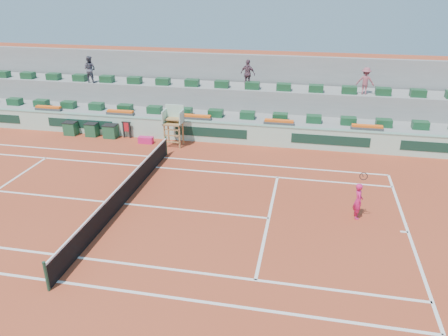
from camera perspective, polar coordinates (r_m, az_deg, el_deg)
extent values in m
plane|color=#9A361D|center=(19.82, -12.91, -4.58)|extent=(90.00, 90.00, 0.00)
cube|color=gray|center=(28.89, -4.59, 6.32)|extent=(36.00, 4.00, 1.20)
cube|color=gray|center=(30.18, -3.80, 8.48)|extent=(36.00, 2.40, 2.60)
cube|color=gray|center=(31.46, -3.08, 10.82)|extent=(36.00, 0.40, 4.40)
cube|color=#DB1C68|center=(26.69, -10.17, 3.62)|extent=(0.88, 0.39, 0.39)
imported|color=#4C4C58|center=(31.50, -17.13, 12.23)|extent=(0.93, 0.77, 1.76)
imported|color=#6B4755|center=(28.60, 3.14, 12.18)|extent=(1.15, 0.82, 1.80)
imported|color=#9A4D58|center=(28.29, 17.99, 10.77)|extent=(1.11, 0.72, 1.62)
cube|color=white|center=(18.74, 22.93, -7.74)|extent=(0.12, 10.97, 0.01)
cube|color=white|center=(15.80, -21.00, -13.67)|extent=(23.77, 0.12, 0.01)
cube|color=white|center=(24.42, -7.84, 1.36)|extent=(23.77, 0.12, 0.01)
cube|color=white|center=(16.73, -18.58, -11.02)|extent=(23.77, 0.12, 0.01)
cube|color=white|center=(23.23, -8.92, 0.10)|extent=(23.77, 0.12, 0.01)
cube|color=white|center=(18.31, 5.86, -6.54)|extent=(0.12, 8.23, 0.01)
cube|color=white|center=(19.82, -12.91, -4.56)|extent=(12.80, 0.12, 0.01)
cube|color=white|center=(18.71, 22.48, -7.71)|extent=(0.30, 0.12, 0.01)
cube|color=black|center=(19.61, -13.03, -3.39)|extent=(0.03, 11.87, 0.92)
cube|color=white|center=(19.40, -13.17, -2.09)|extent=(0.06, 11.87, 0.07)
cylinder|color=#1B412C|center=(15.20, -22.19, -12.98)|extent=(0.10, 0.10, 1.10)
cylinder|color=#1B412C|center=(24.61, -7.57, 2.93)|extent=(0.10, 0.10, 1.10)
cube|color=#ABD8BE|center=(26.89, -5.85, 4.93)|extent=(36.00, 0.30, 1.20)
cube|color=gray|center=(26.69, -5.91, 6.22)|extent=(36.00, 0.34, 0.06)
cube|color=#123326|center=(29.27, -18.27, 5.51)|extent=(4.40, 0.02, 0.56)
cube|color=#123326|center=(26.22, -1.76, 4.67)|extent=(4.40, 0.02, 0.56)
cube|color=#123326|center=(25.63, 13.70, 3.53)|extent=(4.40, 0.02, 0.56)
cube|color=#123326|center=(26.62, 26.67, 2.37)|extent=(4.40, 0.02, 0.56)
cube|color=olive|center=(25.70, -7.76, 4.12)|extent=(0.08, 0.08, 1.35)
cube|color=olive|center=(25.43, -5.83, 4.00)|extent=(0.08, 0.08, 1.35)
cube|color=olive|center=(26.32, -7.27, 4.62)|extent=(0.08, 0.08, 1.35)
cube|color=olive|center=(26.06, -5.39, 4.51)|extent=(0.08, 0.08, 1.35)
cube|color=olive|center=(25.65, -6.64, 5.83)|extent=(1.10, 0.90, 0.08)
cube|color=#ABD8BE|center=(25.84, -6.44, 7.16)|extent=(1.10, 0.08, 1.00)
cube|color=#ABD8BE|center=(25.70, -7.79, 6.65)|extent=(0.06, 0.90, 0.80)
cube|color=#ABD8BE|center=(25.39, -5.55, 6.54)|extent=(0.06, 0.90, 0.80)
cube|color=olive|center=(25.67, -6.60, 6.40)|extent=(0.80, 0.60, 0.08)
cube|color=olive|center=(25.67, -6.77, 3.38)|extent=(0.90, 0.08, 0.06)
cube|color=olive|center=(25.54, -6.81, 4.22)|extent=(0.90, 0.08, 0.06)
cube|color=olive|center=(25.42, -6.85, 4.97)|extent=(0.90, 0.08, 0.06)
cube|color=#184827|center=(33.21, -25.64, 7.84)|extent=(0.90, 0.60, 0.44)
cube|color=#184827|center=(32.07, -22.73, 7.83)|extent=(0.90, 0.60, 0.44)
cube|color=#184827|center=(31.01, -19.62, 7.81)|extent=(0.90, 0.60, 0.44)
cube|color=#184827|center=(30.05, -16.30, 7.75)|extent=(0.90, 0.60, 0.44)
cube|color=#184827|center=(29.19, -12.77, 7.67)|extent=(0.90, 0.60, 0.44)
cube|color=#184827|center=(28.45, -9.05, 7.54)|extent=(0.90, 0.60, 0.44)
cube|color=#184827|center=(27.83, -5.14, 7.38)|extent=(0.90, 0.60, 0.44)
cube|color=#184827|center=(27.34, -1.09, 7.18)|extent=(0.90, 0.60, 0.44)
cube|color=#184827|center=(27.00, 3.09, 6.93)|extent=(0.90, 0.60, 0.44)
cube|color=#184827|center=(26.80, 7.35, 6.64)|extent=(0.90, 0.60, 0.44)
cube|color=#184827|center=(26.75, 11.65, 6.31)|extent=(0.90, 0.60, 0.44)
cube|color=#184827|center=(26.84, 15.93, 5.95)|extent=(0.90, 0.60, 0.44)
cube|color=#184827|center=(27.09, 20.15, 5.55)|extent=(0.90, 0.60, 0.44)
cube|color=#184827|center=(27.48, 24.27, 5.14)|extent=(0.90, 0.60, 0.44)
cube|color=#184827|center=(35.60, -26.91, 10.88)|extent=(0.90, 0.60, 0.44)
cube|color=#184827|center=(34.41, -24.22, 10.99)|extent=(0.90, 0.60, 0.44)
cube|color=#184827|center=(33.31, -21.35, 11.08)|extent=(0.90, 0.60, 0.44)
cube|color=#184827|center=(32.29, -18.28, 11.15)|extent=(0.90, 0.60, 0.44)
cube|color=#184827|center=(31.37, -15.03, 11.18)|extent=(0.90, 0.60, 0.44)
cube|color=#184827|center=(30.55, -11.59, 11.18)|extent=(0.90, 0.60, 0.44)
cube|color=#184827|center=(29.84, -7.97, 11.14)|extent=(0.90, 0.60, 0.44)
cube|color=#184827|center=(29.25, -4.19, 11.05)|extent=(0.90, 0.60, 0.44)
cube|color=#184827|center=(28.79, -0.28, 10.91)|extent=(0.90, 0.60, 0.44)
cube|color=#184827|center=(28.46, 3.74, 10.71)|extent=(0.90, 0.60, 0.44)
cube|color=#184827|center=(28.27, 7.82, 10.45)|extent=(0.90, 0.60, 0.44)
cube|color=#184827|center=(28.22, 11.93, 10.14)|extent=(0.90, 0.60, 0.44)
cube|color=#184827|center=(28.31, 16.03, 9.78)|extent=(0.90, 0.60, 0.44)
cube|color=#184827|center=(28.55, 20.07, 9.38)|extent=(0.90, 0.60, 0.44)
cube|color=#184827|center=(28.91, 24.01, 8.94)|extent=(0.90, 0.60, 0.44)
cube|color=#454545|center=(30.92, -21.92, 7.15)|extent=(1.80, 0.36, 0.16)
cube|color=#FF5D15|center=(30.88, -21.96, 7.40)|extent=(1.70, 0.32, 0.12)
cube|color=#454545|center=(28.53, -13.38, 6.95)|extent=(1.80, 0.36, 0.16)
cube|color=#FF5D15|center=(28.49, -13.41, 7.22)|extent=(1.70, 0.32, 0.12)
cube|color=#454545|center=(26.87, -3.55, 6.52)|extent=(1.80, 0.36, 0.16)
cube|color=#FF5D15|center=(26.83, -3.56, 6.81)|extent=(1.70, 0.32, 0.12)
cube|color=#454545|center=(26.08, 7.19, 5.84)|extent=(1.80, 0.36, 0.16)
cube|color=#FF5D15|center=(26.03, 7.21, 6.14)|extent=(1.70, 0.32, 0.12)
cube|color=#454545|center=(26.23, 18.17, 4.94)|extent=(1.80, 0.36, 0.16)
cube|color=#FF5D15|center=(26.19, 18.21, 5.23)|extent=(1.70, 0.32, 0.12)
cube|color=#1A4F2F|center=(28.05, -14.58, 4.65)|extent=(0.79, 0.68, 0.80)
cube|color=black|center=(27.92, -14.67, 5.46)|extent=(0.84, 0.72, 0.04)
cube|color=#1A4F2F|center=(28.66, -16.87, 4.79)|extent=(0.71, 0.61, 0.80)
cube|color=black|center=(28.54, -16.96, 5.59)|extent=(0.75, 0.65, 0.04)
cube|color=#1A4F2F|center=(29.34, -19.37, 4.89)|extent=(0.76, 0.65, 0.80)
cube|color=black|center=(29.22, -19.48, 5.67)|extent=(0.80, 0.69, 0.04)
cube|color=black|center=(27.84, -12.96, 4.89)|extent=(0.10, 0.10, 1.00)
cube|color=black|center=(27.68, -12.20, 4.85)|extent=(0.10, 0.10, 1.00)
cube|color=black|center=(27.61, -12.67, 5.85)|extent=(0.58, 0.08, 0.06)
cube|color=red|center=(27.68, -12.63, 5.25)|extent=(0.43, 0.04, 0.56)
imported|color=#DB1C68|center=(18.74, 17.13, -4.12)|extent=(0.43, 0.60, 1.55)
cylinder|color=black|center=(17.93, 17.68, -0.95)|extent=(0.03, 0.35, 0.09)
torus|color=black|center=(17.71, 17.77, -1.04)|extent=(0.31, 0.08, 0.31)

